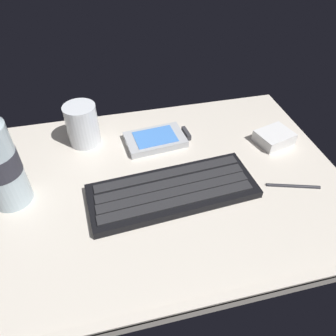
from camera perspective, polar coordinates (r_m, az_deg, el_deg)
The scene contains 6 objects.
ground_plane at distance 59.67cm, azimuth 0.05°, elevation -2.96°, with size 64.00×48.00×2.80cm.
keyboard at distance 56.19cm, azimuth 1.00°, elevation -4.00°, with size 29.73×13.09×1.70cm.
handheld_device at distance 67.24cm, azimuth -1.73°, elevation 5.15°, with size 13.30×8.74×1.50cm.
juice_cup at distance 67.65cm, azimuth -14.84°, elevation 7.18°, with size 6.40×6.40×8.50cm.
charger_block at distance 70.38cm, azimuth 18.24°, elevation 5.16°, with size 7.00×5.60×2.40cm, color white.
stylus_pen at distance 61.97cm, azimuth 21.29°, elevation -2.81°, with size 0.70×0.70×9.50cm, color #26262B.
Camera 1 is at (-9.68, -40.79, 41.70)cm, focal length 34.49 mm.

